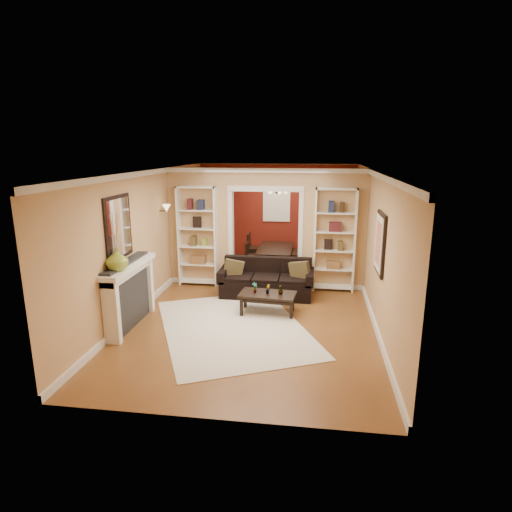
# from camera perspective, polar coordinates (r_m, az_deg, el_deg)

# --- Properties ---
(floor) EXTENTS (8.00, 8.00, 0.00)m
(floor) POSITION_cam_1_polar(r_m,az_deg,el_deg) (8.96, 0.34, -6.21)
(floor) COLOR brown
(floor) RESTS_ON ground
(ceiling) EXTENTS (8.00, 8.00, 0.00)m
(ceiling) POSITION_cam_1_polar(r_m,az_deg,el_deg) (8.41, 0.37, 11.31)
(ceiling) COLOR white
(ceiling) RESTS_ON ground
(wall_back) EXTENTS (8.00, 0.00, 8.00)m
(wall_back) POSITION_cam_1_polar(r_m,az_deg,el_deg) (12.50, 2.77, 6.01)
(wall_back) COLOR tan
(wall_back) RESTS_ON ground
(wall_front) EXTENTS (8.00, 0.00, 8.00)m
(wall_front) POSITION_cam_1_polar(r_m,az_deg,el_deg) (4.80, -5.98, -7.51)
(wall_front) COLOR tan
(wall_front) RESTS_ON ground
(wall_left) EXTENTS (0.00, 8.00, 8.00)m
(wall_left) POSITION_cam_1_polar(r_m,az_deg,el_deg) (9.15, -13.78, 2.61)
(wall_left) COLOR tan
(wall_left) RESTS_ON ground
(wall_right) EXTENTS (0.00, 8.00, 8.00)m
(wall_right) POSITION_cam_1_polar(r_m,az_deg,el_deg) (8.59, 15.42, 1.77)
(wall_right) COLOR tan
(wall_right) RESTS_ON ground
(partition_wall) EXTENTS (4.50, 0.15, 2.70)m
(partition_wall) POSITION_cam_1_polar(r_m,az_deg,el_deg) (9.75, 1.28, 3.71)
(partition_wall) COLOR tan
(partition_wall) RESTS_ON floor
(red_back_panel) EXTENTS (4.44, 0.04, 2.64)m
(red_back_panel) POSITION_cam_1_polar(r_m,az_deg,el_deg) (12.47, 2.76, 5.85)
(red_back_panel) COLOR maroon
(red_back_panel) RESTS_ON floor
(dining_window) EXTENTS (0.78, 0.03, 0.98)m
(dining_window) POSITION_cam_1_polar(r_m,az_deg,el_deg) (12.40, 2.76, 6.88)
(dining_window) COLOR #8CA5CC
(dining_window) RESTS_ON wall_back
(area_rug) EXTENTS (3.56, 4.03, 0.01)m
(area_rug) POSITION_cam_1_polar(r_m,az_deg,el_deg) (7.78, -3.06, -9.43)
(area_rug) COLOR silver
(area_rug) RESTS_ON floor
(sofa) EXTENTS (2.03, 0.88, 0.79)m
(sofa) POSITION_cam_1_polar(r_m,az_deg,el_deg) (9.24, 1.39, -2.97)
(sofa) COLOR black
(sofa) RESTS_ON floor
(pillow_left) EXTENTS (0.43, 0.20, 0.41)m
(pillow_left) POSITION_cam_1_polar(r_m,az_deg,el_deg) (9.27, -3.04, -1.67)
(pillow_left) COLOR brown
(pillow_left) RESTS_ON sofa
(pillow_right) EXTENTS (0.45, 0.30, 0.44)m
(pillow_right) POSITION_cam_1_polar(r_m,az_deg,el_deg) (9.11, 5.88, -1.92)
(pillow_right) COLOR brown
(pillow_right) RESTS_ON sofa
(coffee_table) EXTENTS (1.12, 0.68, 0.40)m
(coffee_table) POSITION_cam_1_polar(r_m,az_deg,el_deg) (8.33, 1.55, -6.32)
(coffee_table) COLOR black
(coffee_table) RESTS_ON floor
(plant_left) EXTENTS (0.13, 0.13, 0.21)m
(plant_left) POSITION_cam_1_polar(r_m,az_deg,el_deg) (8.26, -0.16, -4.23)
(plant_left) COLOR #336626
(plant_left) RESTS_ON coffee_table
(plant_center) EXTENTS (0.09, 0.11, 0.18)m
(plant_center) POSITION_cam_1_polar(r_m,az_deg,el_deg) (8.24, 1.57, -4.42)
(plant_center) COLOR #336626
(plant_center) RESTS_ON coffee_table
(plant_right) EXTENTS (0.14, 0.14, 0.18)m
(plant_right) POSITION_cam_1_polar(r_m,az_deg,el_deg) (8.21, 3.30, -4.47)
(plant_right) COLOR #336626
(plant_right) RESTS_ON coffee_table
(bookshelf_left) EXTENTS (0.90, 0.30, 2.30)m
(bookshelf_left) POSITION_cam_1_polar(r_m,az_deg,el_deg) (9.92, -7.78, 2.59)
(bookshelf_left) COLOR white
(bookshelf_left) RESTS_ON floor
(bookshelf_right) EXTENTS (0.90, 0.30, 2.30)m
(bookshelf_right) POSITION_cam_1_polar(r_m,az_deg,el_deg) (9.57, 10.42, 2.06)
(bookshelf_right) COLOR white
(bookshelf_right) RESTS_ON floor
(fireplace) EXTENTS (0.32, 1.70, 1.16)m
(fireplace) POSITION_cam_1_polar(r_m,az_deg,el_deg) (7.95, -16.31, -5.05)
(fireplace) COLOR white
(fireplace) RESTS_ON floor
(vase) EXTENTS (0.38, 0.38, 0.38)m
(vase) POSITION_cam_1_polar(r_m,az_deg,el_deg) (7.36, -18.07, -0.45)
(vase) COLOR olive
(vase) RESTS_ON fireplace
(mirror) EXTENTS (0.03, 0.95, 1.10)m
(mirror) POSITION_cam_1_polar(r_m,az_deg,el_deg) (7.71, -17.88, 3.64)
(mirror) COLOR silver
(mirror) RESTS_ON wall_left
(wall_sconce) EXTENTS (0.18, 0.18, 0.22)m
(wall_sconce) POSITION_cam_1_polar(r_m,az_deg,el_deg) (9.54, -12.18, 6.08)
(wall_sconce) COLOR #FFE0A5
(wall_sconce) RESTS_ON wall_left
(framed_art) EXTENTS (0.04, 0.85, 1.05)m
(framed_art) POSITION_cam_1_polar(r_m,az_deg,el_deg) (7.57, 16.15, 1.65)
(framed_art) COLOR black
(framed_art) RESTS_ON wall_right
(dining_table) EXTENTS (1.60, 0.89, 0.56)m
(dining_table) POSITION_cam_1_polar(r_m,az_deg,el_deg) (11.42, 2.76, -0.24)
(dining_table) COLOR black
(dining_table) RESTS_ON floor
(dining_chair_nw) EXTENTS (0.42, 0.42, 0.76)m
(dining_chair_nw) POSITION_cam_1_polar(r_m,az_deg,el_deg) (11.16, -0.19, -0.03)
(dining_chair_nw) COLOR black
(dining_chair_nw) RESTS_ON floor
(dining_chair_ne) EXTENTS (0.50, 0.50, 0.94)m
(dining_chair_ne) POSITION_cam_1_polar(r_m,az_deg,el_deg) (11.04, 5.47, 0.23)
(dining_chair_ne) COLOR black
(dining_chair_ne) RESTS_ON floor
(dining_chair_sw) EXTENTS (0.56, 0.56, 0.90)m
(dining_chair_sw) POSITION_cam_1_polar(r_m,az_deg,el_deg) (11.72, 0.22, 1.00)
(dining_chair_sw) COLOR black
(dining_chair_sw) RESTS_ON floor
(dining_chair_se) EXTENTS (0.47, 0.47, 0.83)m
(dining_chair_se) POSITION_cam_1_polar(r_m,az_deg,el_deg) (11.64, 5.59, 0.65)
(dining_chair_se) COLOR black
(dining_chair_se) RESTS_ON floor
(chandelier) EXTENTS (0.50, 0.50, 0.30)m
(chandelier) POSITION_cam_1_polar(r_m,az_deg,el_deg) (11.13, 2.20, 8.49)
(chandelier) COLOR #3E301C
(chandelier) RESTS_ON ceiling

